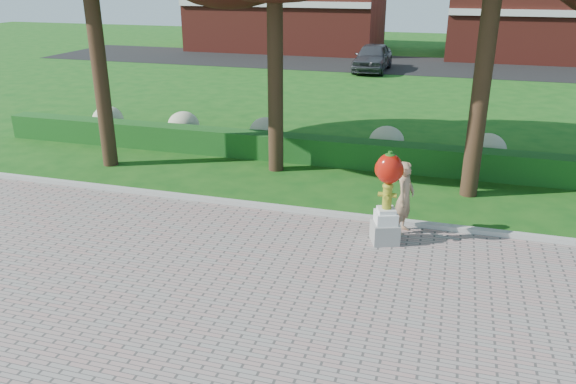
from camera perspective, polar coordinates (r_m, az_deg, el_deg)
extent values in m
plane|color=#134B12|center=(10.99, -0.79, -8.46)|extent=(100.00, 100.00, 0.00)
cube|color=#ADADA5|center=(13.55, 2.99, -2.13)|extent=(40.00, 0.18, 0.15)
cube|color=#144617|center=(17.12, 6.20, 3.98)|extent=(24.00, 0.70, 0.80)
ellipsoid|color=#B7B88C|center=(21.39, -17.82, 7.00)|extent=(1.10, 1.10, 0.99)
ellipsoid|color=#B7B88C|center=(19.88, -10.56, 6.64)|extent=(1.10, 1.10, 0.99)
ellipsoid|color=#B7B88C|center=(18.74, -2.29, 6.09)|extent=(1.10, 1.10, 0.99)
ellipsoid|color=#B7B88C|center=(17.89, 9.98, 5.05)|extent=(1.10, 1.10, 0.99)
ellipsoid|color=#B7B88C|center=(17.83, 19.60, 4.06)|extent=(1.10, 1.10, 0.99)
cube|color=black|center=(37.61, 12.32, 12.48)|extent=(50.00, 8.00, 0.02)
cube|color=maroon|center=(45.03, -0.05, 18.79)|extent=(14.00, 8.00, 7.00)
cube|color=maroon|center=(43.47, 24.40, 16.52)|extent=(12.00, 8.00, 6.40)
cylinder|color=black|center=(17.34, -18.78, 13.26)|extent=(0.44, 0.44, 6.72)
cylinder|color=black|center=(16.05, -1.30, 12.77)|extent=(0.44, 0.44, 6.16)
cylinder|color=black|center=(14.73, 19.42, 13.04)|extent=(0.44, 0.44, 7.28)
cube|color=gray|center=(12.28, 9.81, -4.05)|extent=(0.71, 0.71, 0.45)
cube|color=silver|center=(12.14, 9.91, -2.57)|extent=(0.57, 0.57, 0.25)
cube|color=silver|center=(12.07, 9.96, -1.83)|extent=(0.46, 0.46, 0.09)
cylinder|color=olive|center=(11.96, 10.05, -0.53)|extent=(0.20, 0.20, 0.50)
ellipsoid|color=olive|center=(11.87, 10.12, 0.59)|extent=(0.23, 0.23, 0.16)
cylinder|color=olive|center=(11.96, 9.38, -0.22)|extent=(0.11, 0.10, 0.10)
cylinder|color=olive|center=(11.93, 10.74, -0.36)|extent=(0.11, 0.10, 0.10)
cylinder|color=olive|center=(11.82, 9.98, -0.52)|extent=(0.11, 0.11, 0.11)
cylinder|color=olive|center=(11.85, 10.14, 0.91)|extent=(0.07, 0.07, 0.04)
ellipsoid|color=#AB1409|center=(11.74, 10.24, 2.35)|extent=(0.56, 0.50, 0.65)
ellipsoid|color=#AB1409|center=(11.77, 9.46, 2.34)|extent=(0.28, 0.28, 0.41)
ellipsoid|color=#AB1409|center=(11.73, 11.02, 2.18)|extent=(0.28, 0.28, 0.41)
cylinder|color=#1D5E15|center=(11.64, 10.34, 3.84)|extent=(0.09, 0.09, 0.11)
ellipsoid|color=#1D5E15|center=(11.65, 10.34, 3.72)|extent=(0.21, 0.21, 0.07)
imported|color=#A6815F|center=(12.60, 11.76, -0.56)|extent=(0.53, 0.68, 1.65)
imported|color=#38393F|center=(34.76, 8.60, 13.40)|extent=(2.01, 4.78, 1.62)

